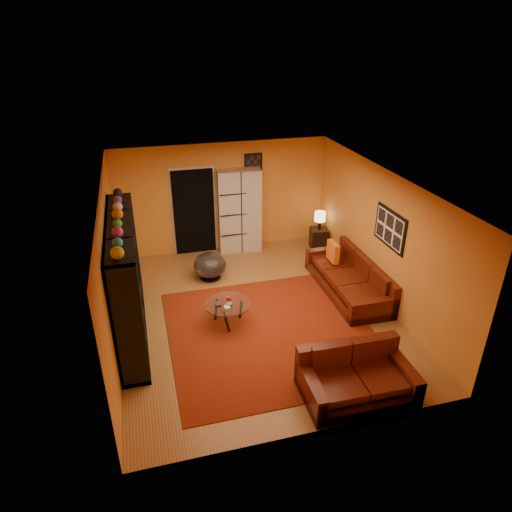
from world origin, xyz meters
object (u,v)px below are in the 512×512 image
object	(u,v)px
storage_cabinet	(239,211)
bowl_chair	(210,265)
tv	(130,279)
loveseat	(355,376)
entertainment_unit	(127,280)
table_lamp	(320,217)
side_table	(319,238)
sofa	(353,279)
coffee_table	(228,305)

from	to	relation	value
storage_cabinet	bowl_chair	xyz separation A→B (m)	(-0.96, -1.24, -0.70)
tv	loveseat	bearing A→B (deg)	-128.83
tv	storage_cabinet	bearing A→B (deg)	-43.62
entertainment_unit	table_lamp	world-z (taller)	entertainment_unit
loveseat	storage_cabinet	world-z (taller)	storage_cabinet
loveseat	bowl_chair	bearing A→B (deg)	21.61
side_table	table_lamp	world-z (taller)	table_lamp
entertainment_unit	sofa	distance (m)	4.49
loveseat	side_table	bearing A→B (deg)	-14.81
sofa	side_table	xyz separation A→B (m)	(0.11, 2.11, -0.03)
bowl_chair	table_lamp	distance (m)	3.01
loveseat	side_table	xyz separation A→B (m)	(1.37, 4.79, -0.03)
table_lamp	bowl_chair	bearing A→B (deg)	-163.95
loveseat	side_table	size ratio (longest dim) A/B	3.29
sofa	tv	bearing A→B (deg)	-177.00
storage_cabinet	table_lamp	xyz separation A→B (m)	(1.89, -0.42, -0.19)
sofa	table_lamp	size ratio (longest dim) A/B	5.50
entertainment_unit	storage_cabinet	bearing A→B (deg)	46.77
entertainment_unit	bowl_chair	bearing A→B (deg)	43.00
bowl_chair	sofa	bearing A→B (deg)	-25.14
loveseat	storage_cabinet	xyz separation A→B (m)	(-0.53, 5.21, 0.72)
loveseat	tv	bearing A→B (deg)	52.26
tv	loveseat	size ratio (longest dim) A/B	0.62
side_table	table_lamp	size ratio (longest dim) A/B	1.13
storage_cabinet	side_table	world-z (taller)	storage_cabinet
sofa	storage_cabinet	xyz separation A→B (m)	(-1.78, 2.53, 0.72)
tv	bowl_chair	size ratio (longest dim) A/B	1.44
bowl_chair	storage_cabinet	bearing A→B (deg)	52.26
tv	storage_cabinet	world-z (taller)	storage_cabinet
tv	coffee_table	xyz separation A→B (m)	(1.64, -0.30, -0.62)
tv	bowl_chair	distance (m)	2.30
tv	side_table	world-z (taller)	tv
sofa	side_table	size ratio (longest dim) A/B	4.87
loveseat	coffee_table	size ratio (longest dim) A/B	1.92
side_table	loveseat	bearing A→B (deg)	-105.91
coffee_table	side_table	bearing A→B (deg)	42.51
entertainment_unit	side_table	world-z (taller)	entertainment_unit
tv	side_table	distance (m)	5.08
entertainment_unit	loveseat	xyz separation A→B (m)	(3.16, -2.41, -0.77)
bowl_chair	side_table	world-z (taller)	bowl_chair
sofa	entertainment_unit	bearing A→B (deg)	-175.87
bowl_chair	table_lamp	xyz separation A→B (m)	(2.85, 0.82, 0.50)
entertainment_unit	storage_cabinet	distance (m)	3.84
tv	sofa	xyz separation A→B (m)	(4.37, 0.18, -0.73)
loveseat	storage_cabinet	size ratio (longest dim) A/B	0.82
sofa	storage_cabinet	size ratio (longest dim) A/B	1.21
loveseat	storage_cabinet	distance (m)	5.29
side_table	entertainment_unit	bearing A→B (deg)	-152.25
storage_cabinet	entertainment_unit	bearing A→B (deg)	-128.69
tv	table_lamp	world-z (taller)	tv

